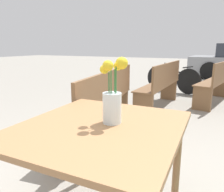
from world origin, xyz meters
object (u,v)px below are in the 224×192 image
at_px(bench_near, 162,84).
at_px(bench_middle, 104,100).
at_px(flower_vase, 112,101).
at_px(bicycle, 172,79).
at_px(table_front, 100,140).
at_px(bench_far, 217,81).

relative_size(bench_near, bench_middle, 0.87).
height_order(flower_vase, bicycle, flower_vase).
xyz_separation_m(flower_vase, bench_near, (-0.38, 2.86, -0.38)).
bearing_deg(bench_near, flower_vase, -82.36).
bearing_deg(bench_middle, flower_vase, -59.80).
height_order(flower_vase, bench_near, flower_vase).
bearing_deg(table_front, bicycle, 95.90).
xyz_separation_m(flower_vase, bicycle, (-0.52, 4.53, -0.52)).
xyz_separation_m(bench_near, bicycle, (-0.14, 1.67, -0.14)).
height_order(bench_near, bicycle, bench_near).
height_order(bench_middle, bench_far, same).
xyz_separation_m(table_front, bench_middle, (-0.70, 1.35, -0.15)).
relative_size(table_front, flower_vase, 2.56).
bearing_deg(table_front, flower_vase, 51.87).
xyz_separation_m(bench_middle, bicycle, (0.23, 3.24, -0.15)).
bearing_deg(bicycle, bench_far, -37.45).
bearing_deg(bench_near, table_front, -83.42).
distance_m(bench_near, bench_far, 1.25).
bearing_deg(bench_middle, bench_far, 62.63).
xyz_separation_m(bench_far, bicycle, (-1.04, 0.79, -0.13)).
bearing_deg(bench_far, table_front, -98.44).
height_order(table_front, bench_far, bench_far).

